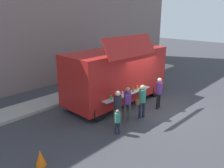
# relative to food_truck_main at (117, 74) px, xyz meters

# --- Properties ---
(ground_plane) EXTENTS (60.00, 60.00, 0.00)m
(ground_plane) POSITION_rel_food_truck_main_xyz_m (0.64, -2.13, -1.59)
(ground_plane) COLOR #38383D
(curb_strip) EXTENTS (28.00, 1.60, 0.15)m
(curb_strip) POSITION_rel_food_truck_main_xyz_m (-4.00, 2.62, -1.51)
(curb_strip) COLOR #9E998E
(curb_strip) RESTS_ON ground
(building_behind) EXTENTS (32.00, 2.40, 10.74)m
(building_behind) POSITION_rel_food_truck_main_xyz_m (-3.00, 6.52, 3.78)
(building_behind) COLOR slate
(building_behind) RESTS_ON ground
(food_truck_main) EXTENTS (6.02, 3.01, 3.78)m
(food_truck_main) POSITION_rel_food_truck_main_xyz_m (0.00, 0.00, 0.00)
(food_truck_main) COLOR #B01E1A
(food_truck_main) RESTS_ON ground
(traffic_cone_orange) EXTENTS (0.36, 0.36, 0.55)m
(traffic_cone_orange) POSITION_rel_food_truck_main_xyz_m (-5.93, -1.91, -1.31)
(traffic_cone_orange) COLOR orange
(traffic_cone_orange) RESTS_ON ground
(trash_bin) EXTENTS (0.60, 0.60, 0.92)m
(trash_bin) POSITION_rel_food_truck_main_xyz_m (3.51, 2.32, -1.13)
(trash_bin) COLOR #2C6338
(trash_bin) RESTS_ON ground
(customer_front_ordering) EXTENTS (0.53, 0.35, 1.63)m
(customer_front_ordering) POSITION_rel_food_truck_main_xyz_m (-0.76, -2.24, -0.62)
(customer_front_ordering) COLOR #1F2439
(customer_front_ordering) RESTS_ON ground
(customer_mid_with_backpack) EXTENTS (0.50, 0.50, 1.61)m
(customer_mid_with_backpack) POSITION_rel_food_truck_main_xyz_m (-1.42, -1.90, -0.60)
(customer_mid_with_backpack) COLOR #494A42
(customer_mid_with_backpack) RESTS_ON ground
(customer_rear_waiting) EXTENTS (0.34, 0.34, 1.66)m
(customer_rear_waiting) POSITION_rel_food_truck_main_xyz_m (-2.20, -1.99, -0.59)
(customer_rear_waiting) COLOR #4F4B44
(customer_rear_waiting) RESTS_ON ground
(customer_extra_browsing) EXTENTS (0.34, 0.34, 1.65)m
(customer_extra_browsing) POSITION_rel_food_truck_main_xyz_m (0.75, -2.22, -0.60)
(customer_extra_browsing) COLOR black
(customer_extra_browsing) RESTS_ON ground
(child_near_queue) EXTENTS (0.22, 0.22, 1.09)m
(child_near_queue) POSITION_rel_food_truck_main_xyz_m (-2.69, -2.42, -0.94)
(child_near_queue) COLOR #1D2338
(child_near_queue) RESTS_ON ground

